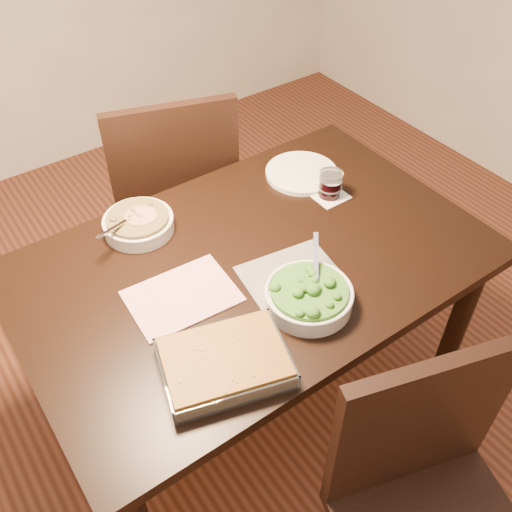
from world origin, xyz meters
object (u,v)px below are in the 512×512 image
Objects in this scene: stew_bowl at (138,223)px; table at (254,280)px; broccoli_bowl at (309,296)px; baking_dish at (225,362)px; dinner_plate at (301,173)px; wine_tumbler at (330,184)px; chair_near at (429,504)px; chair_far at (174,190)px.

table is at bearing -54.87° from stew_bowl.
baking_dish is at bearing -170.95° from broccoli_bowl.
broccoli_bowl reaches higher than baking_dish.
dinner_plate is at bearing 33.15° from table.
wine_tumbler is 1.00m from chair_near.
dinner_plate is 1.12m from chair_near.
baking_dish is 0.61m from chair_near.
table is at bearing -146.85° from dinner_plate.
stew_bowl reaches higher than dinner_plate.
wine_tumbler is at bearing -19.13° from stew_bowl.
broccoli_bowl reaches higher than table.
wine_tumbler is at bearing -89.21° from dinner_plate.
table is 0.47m from dinner_plate.
stew_bowl is at bearing 125.13° from table.
chair_far is at bearing 102.70° from chair_near.
wine_tumbler reaches higher than stew_bowl.
baking_dish is 1.05m from chair_far.
chair_near is (-0.40, -1.02, -0.22)m from dinner_plate.
table is at bearing -165.07° from wine_tumbler.
chair_far is (0.30, 0.36, -0.22)m from stew_bowl.
chair_far reaches higher than wine_tumbler.
dinner_plate is at bearing 85.16° from chair_near.
baking_dish reaches higher than table.
wine_tumbler is at bearing 14.93° from table.
broccoli_bowl reaches higher than dinner_plate.
dinner_plate is at bearing 54.96° from baking_dish.
chair_near reaches higher than stew_bowl.
table is 15.58× the size of wine_tumbler.
wine_tumbler is (0.61, -0.21, 0.02)m from stew_bowl.
baking_dish is (-0.07, -0.60, -0.00)m from stew_bowl.
wine_tumbler is (0.37, 0.34, 0.02)m from broccoli_bowl.
chair_near reaches higher than broccoli_bowl.
stew_bowl is 0.60m from broccoli_bowl.
chair_near is (-0.41, -0.88, -0.27)m from wine_tumbler.
baking_dish is 0.38× the size of chair_near.
baking_dish is 0.86m from dinner_plate.
wine_tumbler is (0.67, 0.39, 0.02)m from baking_dish.
chair_near is at bearing -91.45° from table.
chair_far is at bearing 118.41° from wine_tumbler.
baking_dish is 4.04× the size of wine_tumbler.
stew_bowl is 0.64× the size of baking_dish.
wine_tumbler is 0.09× the size of chair_far.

